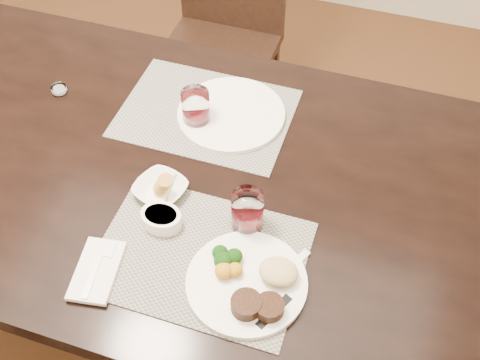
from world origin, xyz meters
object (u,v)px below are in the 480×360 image
(dinner_plate, at_px, (252,283))
(far_plate, at_px, (231,114))
(cracker_bowl, at_px, (160,189))
(steak_knife, at_px, (277,302))
(chair_far, at_px, (224,27))
(wine_glass_near, at_px, (247,213))

(dinner_plate, bearing_deg, far_plate, 107.77)
(dinner_plate, height_order, cracker_bowl, cracker_bowl)
(dinner_plate, distance_m, steak_knife, 0.07)
(cracker_bowl, distance_m, far_plate, 0.32)
(cracker_bowl, bearing_deg, dinner_plate, -31.76)
(chair_far, height_order, dinner_plate, chair_far)
(chair_far, bearing_deg, wine_glass_near, -67.74)
(steak_knife, relative_size, wine_glass_near, 2.20)
(dinner_plate, xyz_separation_m, steak_knife, (0.06, -0.02, -0.01))
(chair_far, xyz_separation_m, steak_knife, (0.55, -1.22, 0.26))
(dinner_plate, relative_size, cracker_bowl, 1.75)
(wine_glass_near, bearing_deg, dinner_plate, -68.86)
(steak_knife, distance_m, wine_glass_near, 0.22)
(chair_far, distance_m, far_plate, 0.80)
(far_plate, bearing_deg, steak_knife, -61.61)
(chair_far, relative_size, wine_glass_near, 8.78)
(dinner_plate, height_order, far_plate, dinner_plate)
(chair_far, bearing_deg, steak_knife, -65.70)
(steak_knife, distance_m, far_plate, 0.58)
(cracker_bowl, bearing_deg, wine_glass_near, -6.12)
(steak_knife, height_order, wine_glass_near, wine_glass_near)
(cracker_bowl, distance_m, wine_glass_near, 0.23)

